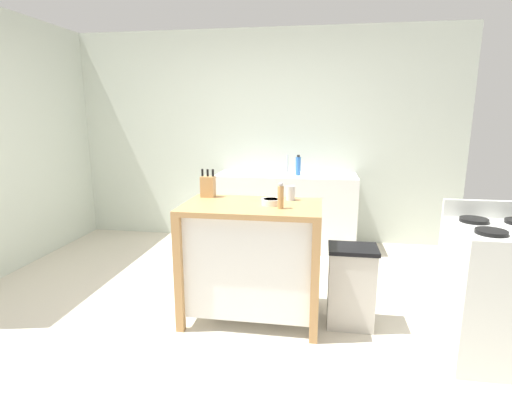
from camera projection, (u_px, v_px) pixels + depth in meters
ground_plane at (223, 319)px, 3.18m from camera, size 5.85×5.85×0.00m
wall_back at (264, 138)px, 5.06m from camera, size 4.85×0.10×2.60m
wall_left at (8, 143)px, 4.06m from camera, size 0.10×2.85×2.60m
kitchen_island at (252, 256)px, 3.10m from camera, size 1.04×0.65×0.92m
knife_block at (208, 186)px, 3.27m from camera, size 0.11×0.09×0.23m
bowl_ceramic_small at (271, 202)px, 2.99m from camera, size 0.14×0.14×0.05m
drinking_cup at (291, 193)px, 3.15m from camera, size 0.07×0.07×0.11m
pepper_grinder at (281, 196)px, 2.86m from camera, size 0.04×0.04×0.19m
trash_bin at (351, 286)px, 3.03m from camera, size 0.36×0.28×0.63m
sink_counter at (286, 211)px, 4.86m from camera, size 1.66×0.60×0.89m
sink_faucet at (287, 164)px, 4.87m from camera, size 0.02×0.02×0.22m
bottle_spray_cleaner at (298, 166)px, 4.69m from camera, size 0.06×0.06×0.24m
stove at (497, 293)px, 2.59m from camera, size 0.60×0.60×1.01m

